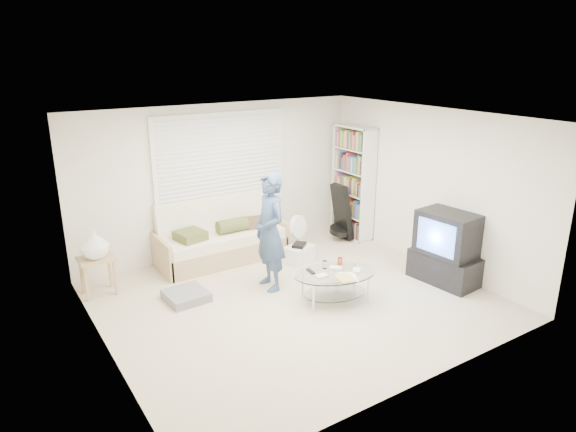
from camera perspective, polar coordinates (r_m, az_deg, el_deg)
ground at (r=7.20m, az=0.82°, el=-9.33°), size 5.00×5.00×0.00m
room_shell at (r=7.00m, az=-1.29°, el=4.15°), size 5.02×4.52×2.51m
window_blinds at (r=8.50m, az=-7.41°, el=5.93°), size 2.32×0.08×1.62m
futon_sofa at (r=8.47m, az=-7.45°, el=-2.69°), size 2.10×0.85×1.02m
grey_floor_pillow at (r=7.32m, az=-11.24°, el=-8.68°), size 0.57×0.57×0.12m
side_table at (r=7.57m, az=-20.67°, el=-3.22°), size 0.49×0.39×0.96m
bookshelf at (r=9.37m, az=7.23°, el=3.72°), size 0.32×0.86×2.03m
guitar_case at (r=9.26m, az=5.96°, el=-0.02°), size 0.38×0.38×1.03m
floor_fan at (r=8.70m, az=1.08°, el=-1.62°), size 0.41×0.27×0.66m
storage_bin at (r=8.37m, az=1.25°, el=-4.19°), size 0.52×0.42×0.32m
tv_unit at (r=7.89m, az=17.13°, el=-3.49°), size 0.62×1.03×1.08m
coffee_table at (r=7.06m, az=5.29°, el=-6.90°), size 1.29×1.00×0.55m
standing_person at (r=7.24m, az=-2.02°, el=-1.78°), size 0.45×0.65×1.71m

